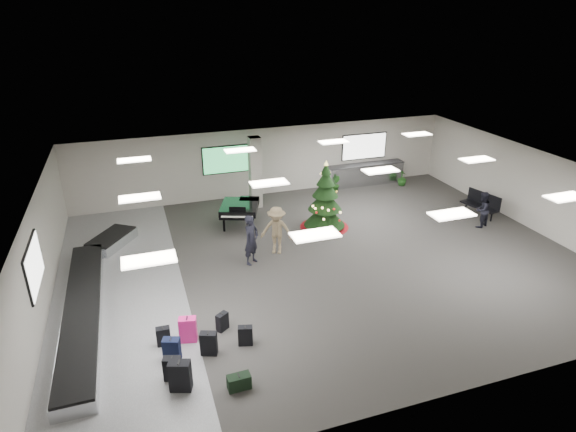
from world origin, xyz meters
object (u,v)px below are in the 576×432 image
object	(u,v)px
potted_plant_right	(402,178)
traveler_b	(277,230)
pink_suitcase	(188,330)
traveler_a	(251,240)
bench	(482,203)
traveler_bench	(482,210)
christmas_tree	(325,205)
grand_piano	(239,208)
service_counter	(365,174)
potted_plant_left	(336,184)
baggage_carousel	(90,294)

from	to	relation	value
potted_plant_right	traveler_b	bearing A→B (deg)	-149.12
pink_suitcase	traveler_a	xyz separation A→B (m)	(2.72, 3.63, 0.54)
bench	traveler_b	bearing A→B (deg)	169.16
traveler_b	traveler_bench	bearing A→B (deg)	24.50
christmas_tree	grand_piano	bearing A→B (deg)	158.56
pink_suitcase	traveler_b	size ratio (longest dim) A/B	0.41
service_counter	traveler_bench	world-z (taller)	traveler_bench
christmas_tree	potted_plant_left	distance (m)	4.21
pink_suitcase	potted_plant_left	size ratio (longest dim) A/B	0.95
baggage_carousel	potted_plant_right	bearing A→B (deg)	22.41
service_counter	bench	distance (m)	5.95
service_counter	potted_plant_left	distance (m)	1.90
christmas_tree	service_counter	bearing A→B (deg)	46.20
baggage_carousel	traveler_bench	world-z (taller)	traveler_bench
traveler_a	potted_plant_right	xyz separation A→B (m)	(9.21, 5.33, -0.51)
traveler_a	bench	bearing A→B (deg)	-35.16
service_counter	potted_plant_right	size ratio (longest dim) A/B	5.13
traveler_bench	grand_piano	bearing A→B (deg)	-40.13
bench	traveler_bench	world-z (taller)	traveler_bench
pink_suitcase	traveler_bench	distance (m)	12.88
baggage_carousel	potted_plant_left	world-z (taller)	potted_plant_left
service_counter	pink_suitcase	xyz separation A→B (m)	(-10.23, -9.70, -0.18)
bench	traveler_a	world-z (taller)	traveler_a
baggage_carousel	bench	size ratio (longest dim) A/B	5.69
service_counter	pink_suitcase	bearing A→B (deg)	-136.53
bench	traveler_b	xyz separation A→B (m)	(-9.36, -0.42, 0.32)
baggage_carousel	traveler_b	bearing A→B (deg)	9.96
bench	potted_plant_left	world-z (taller)	bench
traveler_b	traveler_bench	xyz separation A→B (m)	(8.58, -0.50, -0.15)
service_counter	traveler_bench	size ratio (longest dim) A/B	2.68
traveler_b	traveler_a	bearing A→B (deg)	-129.08
traveler_a	potted_plant_right	size ratio (longest dim) A/B	2.30
christmas_tree	baggage_carousel	bearing A→B (deg)	-163.52
pink_suitcase	christmas_tree	size ratio (longest dim) A/B	0.26
christmas_tree	bench	bearing A→B (deg)	-9.05
traveler_a	potted_plant_right	bearing A→B (deg)	-9.93
grand_piano	baggage_carousel	bearing A→B (deg)	-125.05
traveler_a	grand_piano	bearing A→B (deg)	43.95
service_counter	traveler_a	bearing A→B (deg)	-141.08
traveler_bench	potted_plant_right	distance (m)	5.40
baggage_carousel	pink_suitcase	bearing A→B (deg)	-48.64
pink_suitcase	christmas_tree	xyz separation A→B (m)	(6.30, 5.60, 0.61)
bench	potted_plant_right	world-z (taller)	bench
christmas_tree	traveler_b	bearing A→B (deg)	-149.02
service_counter	traveler_a	size ratio (longest dim) A/B	2.23
pink_suitcase	traveler_b	distance (m)	5.60
pink_suitcase	grand_piano	world-z (taller)	grand_piano
pink_suitcase	bench	xyz separation A→B (m)	(13.14, 4.51, 0.22)
grand_piano	traveler_b	bearing A→B (deg)	-55.15
baggage_carousel	christmas_tree	distance (m)	9.32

